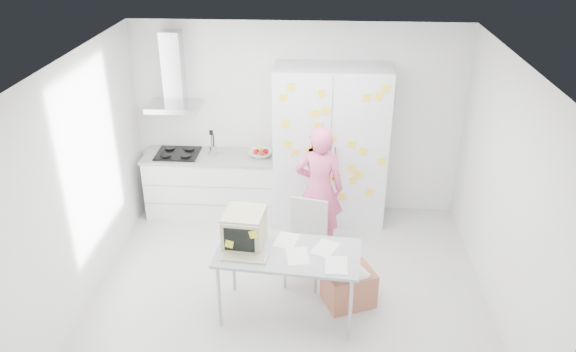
# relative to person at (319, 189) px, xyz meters

# --- Properties ---
(floor) EXTENTS (4.50, 4.00, 0.02)m
(floor) POSITION_rel_person_xyz_m (-0.32, -0.95, -0.84)
(floor) COLOR silver
(floor) RESTS_ON ground
(walls) EXTENTS (4.52, 4.01, 2.70)m
(walls) POSITION_rel_person_xyz_m (-0.32, -0.23, 0.52)
(walls) COLOR white
(walls) RESTS_ON ground
(ceiling) EXTENTS (4.50, 4.00, 0.02)m
(ceiling) POSITION_rel_person_xyz_m (-0.32, -0.95, 1.87)
(ceiling) COLOR white
(ceiling) RESTS_ON walls
(counter_run) EXTENTS (1.84, 0.63, 1.28)m
(counter_run) POSITION_rel_person_xyz_m (-1.52, 0.75, -0.36)
(counter_run) COLOR white
(counter_run) RESTS_ON ground
(range_hood) EXTENTS (0.70, 0.48, 1.01)m
(range_hood) POSITION_rel_person_xyz_m (-1.97, 0.88, 1.12)
(range_hood) COLOR silver
(range_hood) RESTS_ON walls
(tall_cabinet) EXTENTS (1.50, 0.68, 2.20)m
(tall_cabinet) POSITION_rel_person_xyz_m (0.13, 0.72, 0.27)
(tall_cabinet) COLOR silver
(tall_cabinet) RESTS_ON ground
(person) EXTENTS (0.62, 0.42, 1.67)m
(person) POSITION_rel_person_xyz_m (0.00, 0.00, 0.00)
(person) COLOR #E5598F
(person) RESTS_ON ground
(desk) EXTENTS (1.55, 0.88, 1.19)m
(desk) POSITION_rel_person_xyz_m (-0.60, -1.30, 0.07)
(desk) COLOR #969AA0
(desk) RESTS_ON ground
(chair) EXTENTS (0.54, 0.54, 1.00)m
(chair) POSITION_rel_person_xyz_m (-0.13, -0.71, -0.26)
(chair) COLOR #A5A5A3
(chair) RESTS_ON ground
(cardboard_box) EXTENTS (0.64, 0.59, 0.46)m
(cardboard_box) POSITION_rel_person_xyz_m (0.36, -1.14, -0.62)
(cardboard_box) COLOR #A86448
(cardboard_box) RESTS_ON ground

